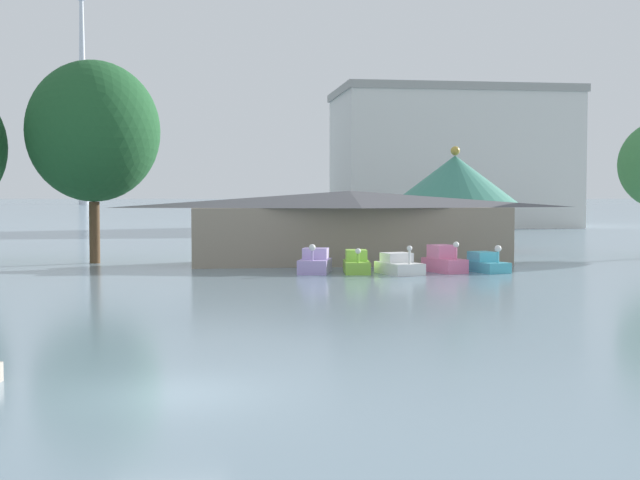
{
  "coord_description": "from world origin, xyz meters",
  "views": [
    {
      "loc": [
        0.56,
        -18.71,
        4.23
      ],
      "look_at": [
        5.23,
        14.11,
        2.54
      ],
      "focal_mm": 49.4,
      "sensor_mm": 36.0,
      "label": 1
    }
  ],
  "objects_px": {
    "pedal_boat_lime": "(357,264)",
    "pedal_boat_white": "(399,266)",
    "pedal_boat_lavender": "(315,263)",
    "shoreline_tree_mid": "(93,132)",
    "boathouse": "(349,226)",
    "distant_broadcast_tower": "(82,39)",
    "background_building_block": "(451,158)",
    "green_roof_pavilion": "(455,197)",
    "pedal_boat_pink": "(444,261)",
    "pedal_boat_cyan": "(485,264)"
  },
  "relations": [
    {
      "from": "pedal_boat_lime",
      "to": "background_building_block",
      "type": "bearing_deg",
      "value": 166.17
    },
    {
      "from": "boathouse",
      "to": "distant_broadcast_tower",
      "type": "relative_size",
      "value": 0.12
    },
    {
      "from": "pedal_boat_lime",
      "to": "boathouse",
      "type": "distance_m",
      "value": 6.77
    },
    {
      "from": "green_roof_pavilion",
      "to": "pedal_boat_lime",
      "type": "bearing_deg",
      "value": -121.65
    },
    {
      "from": "pedal_boat_lavender",
      "to": "pedal_boat_white",
      "type": "distance_m",
      "value": 4.55
    },
    {
      "from": "pedal_boat_lavender",
      "to": "boathouse",
      "type": "xyz_separation_m",
      "value": [
        2.99,
        6.19,
        1.79
      ]
    },
    {
      "from": "boathouse",
      "to": "green_roof_pavilion",
      "type": "distance_m",
      "value": 15.03
    },
    {
      "from": "pedal_boat_pink",
      "to": "shoreline_tree_mid",
      "type": "distance_m",
      "value": 23.05
    },
    {
      "from": "pedal_boat_lime",
      "to": "distant_broadcast_tower",
      "type": "bearing_deg",
      "value": -164.1
    },
    {
      "from": "pedal_boat_white",
      "to": "green_roof_pavilion",
      "type": "height_order",
      "value": "green_roof_pavilion"
    },
    {
      "from": "pedal_boat_white",
      "to": "pedal_boat_lavender",
      "type": "bearing_deg",
      "value": -119.4
    },
    {
      "from": "pedal_boat_white",
      "to": "pedal_boat_cyan",
      "type": "height_order",
      "value": "pedal_boat_white"
    },
    {
      "from": "pedal_boat_pink",
      "to": "pedal_boat_cyan",
      "type": "relative_size",
      "value": 0.93
    },
    {
      "from": "pedal_boat_white",
      "to": "pedal_boat_pink",
      "type": "relative_size",
      "value": 1.07
    },
    {
      "from": "pedal_boat_lavender",
      "to": "pedal_boat_pink",
      "type": "xyz_separation_m",
      "value": [
        7.1,
        -0.42,
        0.05
      ]
    },
    {
      "from": "distant_broadcast_tower",
      "to": "pedal_boat_pink",
      "type": "bearing_deg",
      "value": -80.09
    },
    {
      "from": "pedal_boat_pink",
      "to": "shoreline_tree_mid",
      "type": "bearing_deg",
      "value": -133.17
    },
    {
      "from": "pedal_boat_lavender",
      "to": "pedal_boat_pink",
      "type": "height_order",
      "value": "pedal_boat_pink"
    },
    {
      "from": "pedal_boat_pink",
      "to": "background_building_block",
      "type": "distance_m",
      "value": 71.33
    },
    {
      "from": "pedal_boat_white",
      "to": "pedal_boat_pink",
      "type": "distance_m",
      "value": 2.84
    },
    {
      "from": "boathouse",
      "to": "green_roof_pavilion",
      "type": "xyz_separation_m",
      "value": [
        10.05,
        11.04,
        1.73
      ]
    },
    {
      "from": "pedal_boat_lavender",
      "to": "shoreline_tree_mid",
      "type": "bearing_deg",
      "value": -109.34
    },
    {
      "from": "background_building_block",
      "to": "distant_broadcast_tower",
      "type": "relative_size",
      "value": 0.18
    },
    {
      "from": "pedal_boat_lime",
      "to": "green_roof_pavilion",
      "type": "relative_size",
      "value": 0.32
    },
    {
      "from": "pedal_boat_pink",
      "to": "distant_broadcast_tower",
      "type": "height_order",
      "value": "distant_broadcast_tower"
    },
    {
      "from": "pedal_boat_lavender",
      "to": "green_roof_pavilion",
      "type": "xyz_separation_m",
      "value": [
        13.04,
        17.23,
        3.53
      ]
    },
    {
      "from": "boathouse",
      "to": "distant_broadcast_tower",
      "type": "height_order",
      "value": "distant_broadcast_tower"
    },
    {
      "from": "pedal_boat_pink",
      "to": "green_roof_pavilion",
      "type": "relative_size",
      "value": 0.31
    },
    {
      "from": "pedal_boat_white",
      "to": "green_roof_pavilion",
      "type": "distance_m",
      "value": 20.71
    },
    {
      "from": "pedal_boat_lavender",
      "to": "distant_broadcast_tower",
      "type": "distance_m",
      "value": 371.69
    },
    {
      "from": "shoreline_tree_mid",
      "to": "background_building_block",
      "type": "xyz_separation_m",
      "value": [
        40.25,
        58.58,
        1.0
      ]
    },
    {
      "from": "pedal_boat_cyan",
      "to": "distant_broadcast_tower",
      "type": "height_order",
      "value": "distant_broadcast_tower"
    },
    {
      "from": "pedal_boat_lavender",
      "to": "distant_broadcast_tower",
      "type": "bearing_deg",
      "value": -155.74
    },
    {
      "from": "background_building_block",
      "to": "green_roof_pavilion",
      "type": "bearing_deg",
      "value": -106.21
    },
    {
      "from": "shoreline_tree_mid",
      "to": "background_building_block",
      "type": "bearing_deg",
      "value": 55.51
    },
    {
      "from": "distant_broadcast_tower",
      "to": "pedal_boat_lime",
      "type": "bearing_deg",
      "value": -80.83
    },
    {
      "from": "pedal_boat_lime",
      "to": "shoreline_tree_mid",
      "type": "distance_m",
      "value": 19.03
    },
    {
      "from": "pedal_boat_white",
      "to": "shoreline_tree_mid",
      "type": "relative_size",
      "value": 0.25
    },
    {
      "from": "pedal_boat_lime",
      "to": "pedal_boat_white",
      "type": "relative_size",
      "value": 0.94
    },
    {
      "from": "shoreline_tree_mid",
      "to": "distant_broadcast_tower",
      "type": "distance_m",
      "value": 360.0
    },
    {
      "from": "background_building_block",
      "to": "boathouse",
      "type": "bearing_deg",
      "value": -111.93
    },
    {
      "from": "pedal_boat_pink",
      "to": "shoreline_tree_mid",
      "type": "relative_size",
      "value": 0.24
    },
    {
      "from": "pedal_boat_lime",
      "to": "pedal_boat_white",
      "type": "height_order",
      "value": "pedal_boat_white"
    },
    {
      "from": "pedal_boat_lavender",
      "to": "pedal_boat_lime",
      "type": "distance_m",
      "value": 2.26
    },
    {
      "from": "shoreline_tree_mid",
      "to": "green_roof_pavilion",
      "type": "bearing_deg",
      "value": 18.22
    },
    {
      "from": "pedal_boat_cyan",
      "to": "green_roof_pavilion",
      "type": "xyz_separation_m",
      "value": [
        3.63,
        17.83,
        3.63
      ]
    },
    {
      "from": "pedal_boat_pink",
      "to": "pedal_boat_lime",
      "type": "bearing_deg",
      "value": -109.84
    },
    {
      "from": "pedal_boat_pink",
      "to": "background_building_block",
      "type": "xyz_separation_m",
      "value": [
        20.52,
        67.78,
        8.57
      ]
    },
    {
      "from": "shoreline_tree_mid",
      "to": "distant_broadcast_tower",
      "type": "height_order",
      "value": "distant_broadcast_tower"
    },
    {
      "from": "pedal_boat_lavender",
      "to": "pedal_boat_pink",
      "type": "relative_size",
      "value": 1.01
    }
  ]
}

